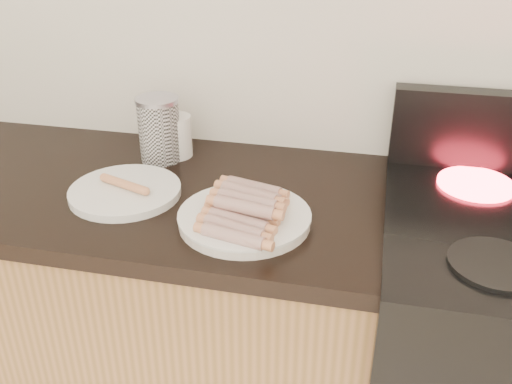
% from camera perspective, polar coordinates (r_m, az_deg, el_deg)
% --- Properties ---
extents(burner_near_left, '(0.18, 0.18, 0.01)m').
position_cam_1_polar(burner_near_left, '(1.18, 22.87, -6.66)').
color(burner_near_left, black).
rests_on(burner_near_left, stove).
extents(burner_far_left, '(0.18, 0.18, 0.01)m').
position_cam_1_polar(burner_far_left, '(1.47, 21.11, 0.76)').
color(burner_far_left, '#FF1E2D').
rests_on(burner_far_left, stove).
extents(main_plate, '(0.37, 0.37, 0.02)m').
position_cam_1_polar(main_plate, '(1.24, -1.16, -2.76)').
color(main_plate, white).
rests_on(main_plate, counter_slab).
extents(side_plate, '(0.33, 0.33, 0.02)m').
position_cam_1_polar(side_plate, '(1.39, -12.95, 0.05)').
color(side_plate, silver).
rests_on(side_plate, counter_slab).
extents(hotdog_pile, '(0.14, 0.28, 0.05)m').
position_cam_1_polar(hotdog_pile, '(1.22, -1.17, -1.54)').
color(hotdog_pile, maroon).
rests_on(hotdog_pile, main_plate).
extents(plain_sausages, '(0.13, 0.06, 0.02)m').
position_cam_1_polar(plain_sausages, '(1.38, -13.03, 0.77)').
color(plain_sausages, '#BE714E').
rests_on(plain_sausages, side_plate).
extents(canister, '(0.11, 0.11, 0.17)m').
position_cam_1_polar(canister, '(1.52, -9.65, 6.21)').
color(canister, white).
rests_on(canister, counter_slab).
extents(mug, '(0.09, 0.09, 0.11)m').
position_cam_1_polar(mug, '(1.55, -8.11, 5.56)').
color(mug, silver).
rests_on(mug, counter_slab).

